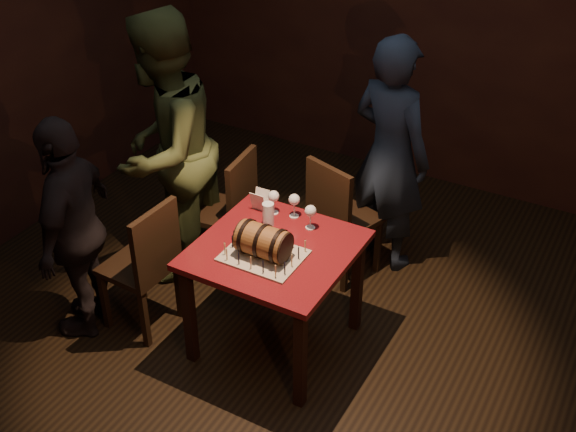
{
  "coord_description": "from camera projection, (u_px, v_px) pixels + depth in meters",
  "views": [
    {
      "loc": [
        1.64,
        -2.99,
        3.22
      ],
      "look_at": [
        -0.06,
        0.05,
        0.95
      ],
      "focal_mm": 45.0,
      "sensor_mm": 36.0,
      "label": 1
    }
  ],
  "objects": [
    {
      "name": "cake_board",
      "position": [
        263.0,
        256.0,
        4.16
      ],
      "size": [
        0.45,
        0.35,
        0.01
      ],
      "primitive_type": "cube",
      "color": "#AEA38C",
      "rests_on": "pub_table"
    },
    {
      "name": "chair_left_rear",
      "position": [
        230.0,
        206.0,
        5.05
      ],
      "size": [
        0.44,
        0.44,
        0.93
      ],
      "color": "black",
      "rests_on": "ground"
    },
    {
      "name": "person_left_front",
      "position": [
        75.0,
        228.0,
        4.41
      ],
      "size": [
        0.65,
        0.95,
        1.5
      ],
      "primitive_type": "imported",
      "rotation": [
        0.0,
        0.0,
        -1.22
      ],
      "color": "black",
      "rests_on": "ground"
    },
    {
      "name": "room_shell",
      "position": [
        293.0,
        153.0,
        3.85
      ],
      "size": [
        5.04,
        5.04,
        2.8
      ],
      "color": "black",
      "rests_on": "ground"
    },
    {
      "name": "chair_back",
      "position": [
        338.0,
        214.0,
        4.96
      ],
      "size": [
        0.51,
        0.51,
        0.93
      ],
      "color": "black",
      "rests_on": "ground"
    },
    {
      "name": "menu_card",
      "position": [
        260.0,
        201.0,
        4.55
      ],
      "size": [
        0.1,
        0.05,
        0.13
      ],
      "primitive_type": null,
      "color": "white",
      "rests_on": "pub_table"
    },
    {
      "name": "chair_left_front",
      "position": [
        147.0,
        261.0,
        4.51
      ],
      "size": [
        0.42,
        0.42,
        0.93
      ],
      "color": "black",
      "rests_on": "ground"
    },
    {
      "name": "barrel_cake",
      "position": [
        263.0,
        241.0,
        4.11
      ],
      "size": [
        0.35,
        0.21,
        0.21
      ],
      "color": "brown",
      "rests_on": "cake_board"
    },
    {
      "name": "wine_glass_left",
      "position": [
        274.0,
        197.0,
        4.49
      ],
      "size": [
        0.07,
        0.07,
        0.16
      ],
      "color": "silver",
      "rests_on": "pub_table"
    },
    {
      "name": "person_back",
      "position": [
        390.0,
        155.0,
        4.97
      ],
      "size": [
        0.72,
        0.57,
        1.72
      ],
      "primitive_type": "imported",
      "rotation": [
        0.0,
        0.0,
        2.85
      ],
      "color": "#1A2435",
      "rests_on": "ground"
    },
    {
      "name": "pub_table",
      "position": [
        275.0,
        262.0,
        4.3
      ],
      "size": [
        0.9,
        0.9,
        0.75
      ],
      "color": "#530D13",
      "rests_on": "ground"
    },
    {
      "name": "wine_glass_mid",
      "position": [
        294.0,
        201.0,
        4.46
      ],
      "size": [
        0.07,
        0.07,
        0.16
      ],
      "color": "silver",
      "rests_on": "pub_table"
    },
    {
      "name": "person_left_rear",
      "position": [
        164.0,
        150.0,
        4.83
      ],
      "size": [
        0.83,
        1.01,
        1.9
      ],
      "primitive_type": "imported",
      "rotation": [
        0.0,
        0.0,
        -1.44
      ],
      "color": "#364120",
      "rests_on": "ground"
    },
    {
      "name": "wine_glass_right",
      "position": [
        311.0,
        212.0,
        4.35
      ],
      "size": [
        0.07,
        0.07,
        0.16
      ],
      "color": "silver",
      "rests_on": "pub_table"
    },
    {
      "name": "pint_of_ale",
      "position": [
        268.0,
        215.0,
        4.41
      ],
      "size": [
        0.07,
        0.07,
        0.15
      ],
      "color": "silver",
      "rests_on": "pub_table"
    },
    {
      "name": "birthday_candles",
      "position": [
        263.0,
        249.0,
        4.14
      ],
      "size": [
        0.4,
        0.3,
        0.09
      ],
      "color": "#DCC384",
      "rests_on": "cake_board"
    }
  ]
}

